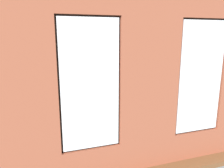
{
  "coord_description": "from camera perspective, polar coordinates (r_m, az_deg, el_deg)",
  "views": [
    {
      "loc": [
        1.8,
        5.83,
        2.42
      ],
      "look_at": [
        -0.02,
        0.4,
        1.14
      ],
      "focal_mm": 35.0,
      "sensor_mm": 36.0,
      "label": 1
    }
  ],
  "objects": [
    {
      "name": "table_plant_small",
      "position": [
        6.47,
        -1.0,
        -4.56
      ],
      "size": [
        0.11,
        0.11,
        0.18
      ],
      "color": "#9E5638",
      "rests_on": "coffee_table"
    },
    {
      "name": "potted_plant_by_left_couch",
      "position": [
        8.26,
        9.12,
        -2.02
      ],
      "size": [
        0.26,
        0.26,
        0.55
      ],
      "color": "brown",
      "rests_on": "ground_plane"
    },
    {
      "name": "couch_by_window",
      "position": [
        4.67,
        -0.63,
        -13.98
      ],
      "size": [
        1.93,
        0.87,
        0.8
      ],
      "color": "black",
      "rests_on": "ground_plane"
    },
    {
      "name": "remote_silver",
      "position": [
        6.75,
        1.77,
        -4.61
      ],
      "size": [
        0.05,
        0.17,
        0.02
      ],
      "primitive_type": "cube",
      "rotation": [
        0.0,
        0.0,
        3.15
      ],
      "color": "#B2B2B7",
      "rests_on": "coffee_table"
    },
    {
      "name": "tv_flatscreen",
      "position": [
        6.18,
        -26.16,
        -3.5
      ],
      "size": [
        0.99,
        0.2,
        0.68
      ],
      "color": "black",
      "rests_on": "media_console"
    },
    {
      "name": "potted_plant_foreground_right",
      "position": [
        7.84,
        -22.45,
        -0.09
      ],
      "size": [
        0.9,
        1.03,
        1.27
      ],
      "color": "beige",
      "rests_on": "ground_plane"
    },
    {
      "name": "media_console",
      "position": [
        6.36,
        -25.64,
        -8.66
      ],
      "size": [
        1.04,
        0.42,
        0.5
      ],
      "primitive_type": "cube",
      "color": "black",
      "rests_on": "ground_plane"
    },
    {
      "name": "ground_plane",
      "position": [
        6.58,
        -1.25,
        -9.44
      ],
      "size": [
        6.69,
        5.76,
        0.1
      ],
      "primitive_type": "cube",
      "color": "brown"
    },
    {
      "name": "potted_plant_near_tv",
      "position": [
        5.24,
        -21.39,
        -7.35
      ],
      "size": [
        0.95,
        0.93,
        1.46
      ],
      "color": "beige",
      "rests_on": "ground_plane"
    },
    {
      "name": "coffee_table",
      "position": [
        6.51,
        -1.0,
        -5.79
      ],
      "size": [
        1.41,
        0.85,
        0.41
      ],
      "color": "tan",
      "rests_on": "ground_plane"
    },
    {
      "name": "couch_left",
      "position": [
        7.3,
        17.09,
        -4.6
      ],
      "size": [
        0.98,
        2.0,
        0.8
      ],
      "rotation": [
        0.0,
        0.0,
        1.51
      ],
      "color": "black",
      "rests_on": "ground_plane"
    },
    {
      "name": "potted_plant_beside_window_right",
      "position": [
        4.32,
        -24.25,
        -13.65
      ],
      "size": [
        0.57,
        0.57,
        0.85
      ],
      "color": "beige",
      "rests_on": "ground_plane"
    },
    {
      "name": "brick_wall_with_windows",
      "position": [
        3.86,
        9.7,
        1.28
      ],
      "size": [
        6.09,
        0.3,
        3.37
      ],
      "color": "#9E5138",
      "rests_on": "ground_plane"
    },
    {
      "name": "potted_plant_mid_room_small",
      "position": [
        7.8,
        4.7,
        -2.77
      ],
      "size": [
        0.27,
        0.27,
        0.54
      ],
      "color": "#47423D",
      "rests_on": "ground_plane"
    },
    {
      "name": "candle_jar",
      "position": [
        6.26,
        -4.36,
        -5.67
      ],
      "size": [
        0.08,
        0.08,
        0.1
      ],
      "primitive_type": "cylinder",
      "color": "#B7333D",
      "rests_on": "coffee_table"
    },
    {
      "name": "potted_plant_between_couches",
      "position": [
        5.15,
        14.48,
        -7.67
      ],
      "size": [
        0.63,
        0.63,
        1.0
      ],
      "color": "gray",
      "rests_on": "ground_plane"
    },
    {
      "name": "cup_ceramic",
      "position": [
        6.53,
        -2.76,
        -4.86
      ],
      "size": [
        0.08,
        0.08,
        0.1
      ],
      "primitive_type": "cylinder",
      "color": "#4C4C51",
      "rests_on": "coffee_table"
    }
  ]
}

